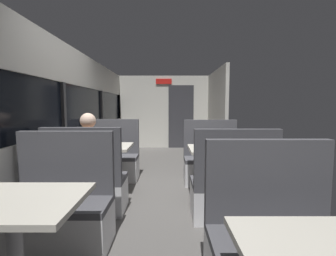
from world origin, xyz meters
TOP-DOWN VIEW (x-y plane):
  - ground_plane at (0.00, 0.00)m, footprint 3.30×9.20m
  - carriage_window_panel_left at (-1.45, 0.00)m, footprint 0.09×8.48m
  - carriage_end_bulkhead at (0.06, 4.19)m, footprint 2.90×0.11m
  - carriage_aisle_panel_right at (1.45, 3.00)m, footprint 0.08×2.40m
  - dining_table_near_window at (-0.89, -2.09)m, footprint 0.90×0.70m
  - bench_near_window_facing_entry at (-0.89, -1.39)m, footprint 0.95×0.50m
  - dining_table_mid_window at (-0.89, 0.06)m, footprint 0.90×0.70m
  - bench_mid_window_facing_end at (-0.89, -0.64)m, footprint 0.95×0.50m
  - bench_mid_window_facing_entry at (-0.89, 0.76)m, footprint 0.95×0.50m
  - bench_front_aisle_facing_entry at (0.89, -1.99)m, footprint 0.95×0.50m
  - dining_table_rear_aisle at (0.89, -0.14)m, footprint 0.90×0.70m
  - bench_rear_aisle_facing_end at (0.89, -0.84)m, footprint 0.95×0.50m
  - bench_rear_aisle_facing_entry at (0.89, 0.56)m, footprint 0.95×0.50m
  - seated_passenger at (-0.89, -0.56)m, footprint 0.47×0.55m

SIDE VIEW (x-z plane):
  - ground_plane at x=0.00m, z-range -0.02..0.00m
  - bench_near_window_facing_entry at x=-0.89m, z-range -0.22..0.88m
  - bench_mid_window_facing_end at x=-0.89m, z-range -0.22..0.88m
  - bench_mid_window_facing_entry at x=-0.89m, z-range -0.22..0.88m
  - bench_front_aisle_facing_entry at x=0.89m, z-range -0.22..0.88m
  - bench_rear_aisle_facing_end at x=0.89m, z-range -0.22..0.88m
  - bench_rear_aisle_facing_entry at x=0.89m, z-range -0.22..0.88m
  - seated_passenger at x=-0.89m, z-range -0.09..1.17m
  - dining_table_near_window at x=-0.89m, z-range 0.27..1.01m
  - dining_table_mid_window at x=-0.89m, z-range 0.27..1.01m
  - dining_table_rear_aisle at x=0.89m, z-range 0.27..1.01m
  - carriage_window_panel_left at x=-1.45m, z-range -0.04..2.26m
  - carriage_end_bulkhead at x=0.06m, z-range -0.01..2.29m
  - carriage_aisle_panel_right at x=1.45m, z-range 0.00..2.30m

